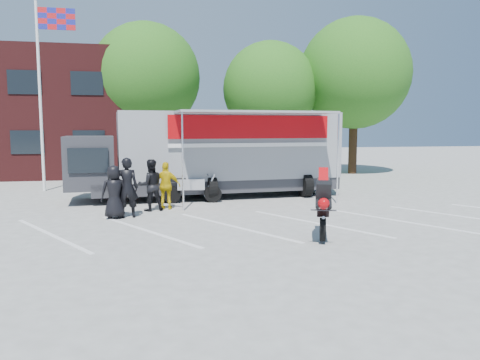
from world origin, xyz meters
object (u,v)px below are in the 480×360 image
object	(u,v)px
tree_mid	(270,89)
parked_motorcycle	(193,203)
flagpole	(45,73)
spectator_hivis	(166,186)
tree_left	(146,77)
stunt_bike_rider	(322,237)
tree_right	(355,74)
spectator_leather_b	(127,188)
spectator_leather_c	(151,185)
transporter_truck	(218,197)
spectator_leather_a	(114,192)

from	to	relation	value
tree_mid	parked_motorcycle	world-z (taller)	tree_mid
flagpole	spectator_hivis	world-z (taller)	flagpole
tree_left	stunt_bike_rider	xyz separation A→B (m)	(4.12, -16.64, -5.57)
tree_right	spectator_leather_b	bearing A→B (deg)	-137.92
spectator_hivis	tree_left	bearing A→B (deg)	-77.15
spectator_hivis	tree_right	bearing A→B (deg)	-127.70
flagpole	spectator_leather_c	size ratio (longest dim) A/B	4.70
transporter_truck	parked_motorcycle	world-z (taller)	transporter_truck
spectator_leather_b	spectator_hivis	size ratio (longest dim) A/B	1.15
parked_motorcycle	spectator_leather_b	bearing A→B (deg)	141.21
spectator_leather_a	spectator_leather_c	bearing A→B (deg)	-143.26
spectator_leather_b	spectator_leather_c	world-z (taller)	spectator_leather_b
stunt_bike_rider	spectator_hivis	xyz separation A→B (m)	(-3.63, 4.83, 0.80)
spectator_hivis	parked_motorcycle	bearing A→B (deg)	-119.17
tree_mid	stunt_bike_rider	distance (m)	16.65
transporter_truck	spectator_leather_a	world-z (taller)	transporter_truck
flagpole	parked_motorcycle	world-z (taller)	flagpole
spectator_hivis	transporter_truck	bearing A→B (deg)	-119.83
flagpole	spectator_leather_a	world-z (taller)	flagpole
tree_left	tree_mid	world-z (taller)	tree_left
tree_left	parked_motorcycle	xyz separation A→B (m)	(1.49, -10.60, -5.57)
parked_motorcycle	spectator_leather_c	xyz separation A→B (m)	(-1.51, -1.35, 0.85)
spectator_leather_c	flagpole	bearing A→B (deg)	-65.09
spectator_leather_a	spectator_leather_b	size ratio (longest dim) A/B	0.88
transporter_truck	spectator_hivis	xyz separation A→B (m)	(-2.12, -2.50, 0.80)
parked_motorcycle	spectator_leather_c	size ratio (longest dim) A/B	1.28
spectator_leather_a	parked_motorcycle	bearing A→B (deg)	-145.28
transporter_truck	parked_motorcycle	xyz separation A→B (m)	(-1.13, -1.30, 0.00)
tree_left	tree_right	size ratio (longest dim) A/B	0.95
tree_right	spectator_hivis	xyz separation A→B (m)	(-11.51, -10.30, -5.08)
stunt_bike_rider	spectator_leather_b	world-z (taller)	spectator_leather_b
transporter_truck	stunt_bike_rider	world-z (taller)	transporter_truck
flagpole	tree_left	world-z (taller)	tree_left
tree_right	spectator_leather_c	distance (m)	16.71
flagpole	spectator_leather_a	size ratio (longest dim) A/B	4.96
tree_right	spectator_leather_b	world-z (taller)	tree_right
tree_left	transporter_truck	xyz separation A→B (m)	(2.61, -9.30, -5.57)
tree_left	spectator_leather_a	xyz separation A→B (m)	(-1.12, -13.07, -4.76)
transporter_truck	stunt_bike_rider	size ratio (longest dim) A/B	5.55
stunt_bike_rider	spectator_leather_a	distance (m)	6.39
spectator_leather_a	spectator_leather_b	xyz separation A→B (m)	(0.38, 0.06, 0.11)
spectator_leather_b	spectator_hivis	distance (m)	1.73
tree_right	transporter_truck	world-z (taller)	tree_right
flagpole	tree_mid	distance (m)	12.31
stunt_bike_rider	spectator_leather_c	xyz separation A→B (m)	(-4.14, 4.68, 0.85)
stunt_bike_rider	spectator_leather_b	distance (m)	6.13
tree_right	spectator_leather_a	bearing A→B (deg)	-138.59
transporter_truck	parked_motorcycle	bearing A→B (deg)	-135.12
spectator_leather_a	spectator_hivis	xyz separation A→B (m)	(1.61, 1.26, -0.01)
stunt_bike_rider	spectator_leather_c	distance (m)	6.31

